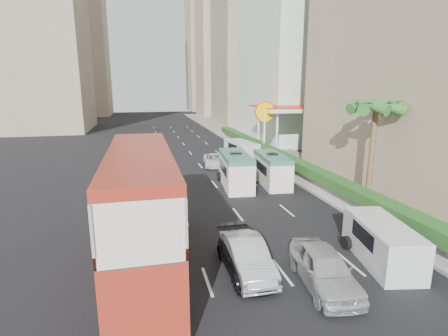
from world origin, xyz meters
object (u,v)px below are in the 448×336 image
object	(u,v)px
double_decker_bus	(142,210)
car_black	(245,271)
minibus_far	(272,169)
panel_van_near	(382,243)
shell_station	(284,130)
car_silver_lane_b	(323,285)
palm_tree	(371,157)
panel_van_far	(241,151)
minibus_near	(236,170)
car_silver_lane_a	(247,272)
van_asset	(215,166)

from	to	relation	value
double_decker_bus	car_black	bearing A→B (deg)	-20.43
car_black	minibus_far	size ratio (longest dim) A/B	0.80
double_decker_bus	car_black	size ratio (longest dim) A/B	2.55
double_decker_bus	panel_van_near	bearing A→B (deg)	-11.63
shell_station	car_silver_lane_b	bearing A→B (deg)	-109.35
car_black	palm_tree	size ratio (longest dim) A/B	0.67
panel_van_far	palm_tree	distance (m)	17.20
car_black	panel_van_near	bearing A→B (deg)	-5.86
minibus_near	palm_tree	world-z (taller)	palm_tree
minibus_near	panel_van_near	distance (m)	13.61
car_silver_lane_b	double_decker_bus	bearing A→B (deg)	160.09
car_silver_lane_b	palm_tree	bearing A→B (deg)	52.28
minibus_near	panel_van_far	distance (m)	10.05
minibus_near	panel_van_near	xyz separation A→B (m)	(3.12, -13.24, -0.39)
panel_van_far	shell_station	size ratio (longest dim) A/B	0.63
double_decker_bus	panel_van_far	size ratio (longest dim) A/B	2.19
car_black	panel_van_near	world-z (taller)	panel_van_near
car_black	minibus_far	world-z (taller)	minibus_far
minibus_far	palm_tree	bearing A→B (deg)	-57.33
car_silver_lane_a	panel_van_near	world-z (taller)	panel_van_near
car_silver_lane_b	van_asset	size ratio (longest dim) A/B	1.04
van_asset	palm_tree	size ratio (longest dim) A/B	0.66
car_silver_lane_a	van_asset	distance (m)	20.33
car_black	panel_van_far	world-z (taller)	panel_van_far
car_silver_lane_a	car_silver_lane_b	size ratio (longest dim) A/B	0.96
double_decker_bus	van_asset	bearing A→B (deg)	69.43
minibus_near	shell_station	size ratio (longest dim) A/B	0.72
palm_tree	car_silver_lane_b	bearing A→B (deg)	-133.92
minibus_near	palm_tree	distance (m)	10.01
minibus_near	minibus_far	xyz separation A→B (m)	(2.99, -0.05, -0.09)
van_asset	shell_station	size ratio (longest dim) A/B	0.53
panel_van_near	van_asset	bearing A→B (deg)	109.89
car_black	panel_van_near	xyz separation A→B (m)	(6.11, -0.57, 0.89)
panel_van_near	palm_tree	size ratio (longest dim) A/B	0.70
double_decker_bus	car_silver_lane_b	xyz separation A→B (m)	(6.76, -3.31, -2.53)
car_silver_lane_b	palm_tree	size ratio (longest dim) A/B	0.69
car_black	panel_van_far	distance (m)	23.06
car_silver_lane_a	car_black	bearing A→B (deg)	120.01
double_decker_bus	shell_station	world-z (taller)	shell_station
van_asset	palm_tree	xyz separation A→B (m)	(6.85, -14.52, 3.38)
car_silver_lane_a	car_silver_lane_b	world-z (taller)	car_silver_lane_b
minibus_far	panel_van_near	xyz separation A→B (m)	(0.13, -13.19, -0.30)
car_black	van_asset	xyz separation A→B (m)	(2.84, 20.06, 0.00)
double_decker_bus	minibus_near	world-z (taller)	double_decker_bus
double_decker_bus	panel_van_near	distance (m)	10.56
car_silver_lane_b	panel_van_near	world-z (taller)	panel_van_near
minibus_far	shell_station	bearing A→B (deg)	68.64
double_decker_bus	palm_tree	world-z (taller)	palm_tree
panel_van_far	van_asset	bearing A→B (deg)	-155.39
car_black	van_asset	world-z (taller)	car_black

